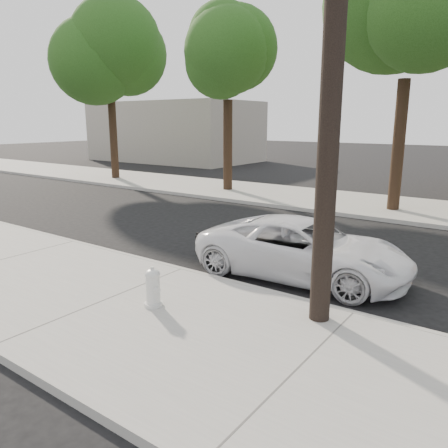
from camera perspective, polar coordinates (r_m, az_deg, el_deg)
The scene contains 11 objects.
ground at distance 11.68m, azimuth 1.34°, elevation -3.75°, with size 120.00×120.00×0.00m, color black.
near_sidewalk at distance 8.67m, azimuth -15.19°, elevation -9.95°, with size 90.00×4.40×0.15m, color gray.
far_sidewalk at distance 19.11m, azimuth 15.90°, elevation 2.70°, with size 90.00×5.00×0.15m, color gray.
curb_near at distance 10.08m, azimuth -5.46°, elevation -6.18°, with size 90.00×0.12×0.16m, color #9E9B93.
building_far at distance 39.32m, azimuth -6.43°, elevation 11.89°, with size 14.00×8.00×5.00m, color gray.
utility_pole at distance 7.17m, azimuth 14.23°, elevation 23.13°, with size 1.40×0.34×9.00m.
tree_a at distance 26.55m, azimuth -14.73°, elevation 19.62°, with size 4.65×4.50×9.00m.
tree_b at distance 21.28m, azimuth 0.73°, elevation 20.68°, with size 4.34×4.20×8.45m.
tree_c at distance 17.70m, azimuth 23.74°, elevation 23.63°, with size 4.96×4.80×9.55m.
police_cruiser at distance 9.88m, azimuth 10.29°, elevation -3.20°, with size 2.18×4.73×1.31m, color white.
fire_hydrant at distance 8.06m, azimuth -9.26°, elevation -8.28°, with size 0.38×0.34×0.70m.
Camera 1 is at (6.29, -9.23, 3.43)m, focal length 35.00 mm.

